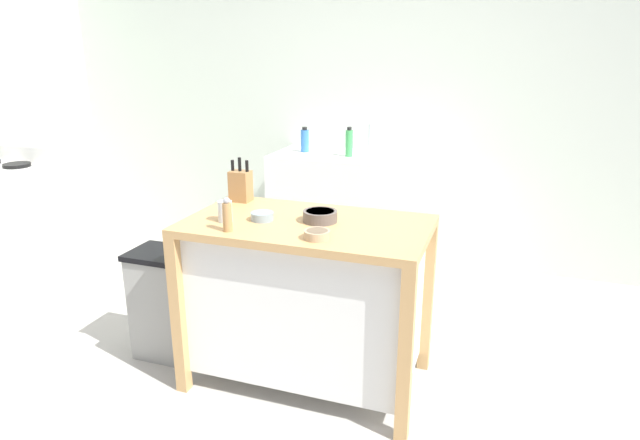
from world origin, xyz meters
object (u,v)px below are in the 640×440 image
object	(u,v)px
kitchen_island	(307,294)
bowl_ceramic_wide	(320,216)
knife_block	(241,185)
bowl_ceramic_small	(317,234)
bottle_spray_cleaner	(349,143)
drinking_cup	(225,211)
bottle_hand_soap	(305,140)
sink_faucet	(370,139)
pepper_grinder	(227,215)
bowl_stoneware_deep	(262,216)
trash_bin	(167,303)

from	to	relation	value
kitchen_island	bowl_ceramic_wide	bearing A→B (deg)	26.92
knife_block	bowl_ceramic_wide	bearing A→B (deg)	-21.15
bowl_ceramic_small	bottle_spray_cleaner	xyz separation A→B (m)	(-0.37, 1.76, 0.11)
knife_block	drinking_cup	xyz separation A→B (m)	(0.10, -0.36, -0.04)
drinking_cup	bottle_hand_soap	distance (m)	1.75
sink_faucet	bottle_hand_soap	distance (m)	0.51
sink_faucet	knife_block	bearing A→B (deg)	-103.09
drinking_cup	bottle_hand_soap	world-z (taller)	bottle_hand_soap
sink_faucet	bottle_hand_soap	size ratio (longest dim) A/B	1.12
knife_block	bowl_ceramic_small	bearing A→B (deg)	-36.63
bowl_ceramic_small	pepper_grinder	world-z (taller)	pepper_grinder
knife_block	bottle_hand_soap	world-z (taller)	knife_block
bowl_ceramic_small	pepper_grinder	size ratio (longest dim) A/B	0.73
kitchen_island	bowl_stoneware_deep	xyz separation A→B (m)	(-0.22, -0.05, 0.41)
kitchen_island	pepper_grinder	bearing A→B (deg)	-139.77
kitchen_island	bottle_spray_cleaner	world-z (taller)	bottle_spray_cleaner
bowl_ceramic_wide	trash_bin	world-z (taller)	bowl_ceramic_wide
trash_bin	bottle_spray_cleaner	bearing A→B (deg)	69.07
knife_block	pepper_grinder	world-z (taller)	knife_block
bowl_stoneware_deep	bowl_ceramic_wide	xyz separation A→B (m)	(0.28, 0.08, 0.01)
drinking_cup	trash_bin	xyz separation A→B (m)	(-0.46, 0.09, -0.62)
drinking_cup	trash_bin	size ratio (longest dim) A/B	0.16
bowl_stoneware_deep	drinking_cup	size ratio (longest dim) A/B	1.09
bowl_stoneware_deep	bottle_spray_cleaner	world-z (taller)	bottle_spray_cleaner
trash_bin	pepper_grinder	bearing A→B (deg)	-22.09
knife_block	kitchen_island	bearing A→B (deg)	-26.51
bowl_ceramic_small	trash_bin	size ratio (longest dim) A/B	0.19
bowl_ceramic_wide	drinking_cup	distance (m)	0.47
bowl_ceramic_small	trash_bin	distance (m)	1.15
sink_faucet	bowl_stoneware_deep	bearing A→B (deg)	-92.80
bowl_ceramic_wide	bottle_hand_soap	distance (m)	1.72
pepper_grinder	sink_faucet	world-z (taller)	sink_faucet
kitchen_island	bottle_hand_soap	distance (m)	1.80
knife_block	bottle_spray_cleaner	bearing A→B (deg)	79.48
bowl_ceramic_wide	pepper_grinder	size ratio (longest dim) A/B	1.04
knife_block	bottle_hand_soap	distance (m)	1.38
kitchen_island	bowl_ceramic_small	xyz separation A→B (m)	(0.13, -0.22, 0.41)
bowl_ceramic_small	bottle_hand_soap	distance (m)	1.98
bowl_ceramic_wide	pepper_grinder	bearing A→B (deg)	-141.72
knife_block	pepper_grinder	bearing A→B (deg)	-69.58
bottle_hand_soap	kitchen_island	bearing A→B (deg)	-68.94
bowl_ceramic_small	sink_faucet	xyz separation A→B (m)	(-0.26, 1.96, 0.12)
trash_bin	sink_faucet	bearing A→B (deg)	68.22
bowl_stoneware_deep	drinking_cup	world-z (taller)	drinking_cup
drinking_cup	bottle_hand_soap	bearing A→B (deg)	97.91
bottle_hand_soap	bowl_ceramic_wide	bearing A→B (deg)	-66.71
drinking_cup	trash_bin	world-z (taller)	drinking_cup
knife_block	bowl_stoneware_deep	distance (m)	0.39
knife_block	bottle_hand_soap	size ratio (longest dim) A/B	1.25
bowl_ceramic_wide	drinking_cup	size ratio (longest dim) A/B	1.63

